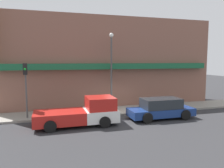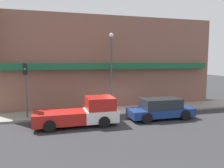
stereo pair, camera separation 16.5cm
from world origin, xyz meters
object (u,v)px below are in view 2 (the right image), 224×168
(street_lamp, at_px, (111,63))
(fire_hydrant, at_px, (92,111))
(traffic_light, at_px, (26,81))
(pickup_truck, at_px, (82,113))
(parked_car, at_px, (161,109))

(street_lamp, bearing_deg, fire_hydrant, -145.06)
(traffic_light, bearing_deg, street_lamp, 9.11)
(pickup_truck, distance_m, fire_hydrant, 2.26)
(pickup_truck, bearing_deg, fire_hydrant, 60.73)
(pickup_truck, distance_m, street_lamp, 5.51)
(parked_car, bearing_deg, traffic_light, 167.25)
(pickup_truck, height_order, fire_hydrant, pickup_truck)
(fire_hydrant, xyz_separation_m, street_lamp, (1.94, 1.35, 3.58))
(parked_car, relative_size, traffic_light, 1.23)
(fire_hydrant, bearing_deg, parked_car, -22.70)
(parked_car, bearing_deg, street_lamp, 130.99)
(pickup_truck, relative_size, fire_hydrant, 8.91)
(pickup_truck, relative_size, traffic_light, 1.38)
(fire_hydrant, xyz_separation_m, traffic_light, (-4.63, 0.30, 2.37))
(parked_car, distance_m, fire_hydrant, 5.14)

